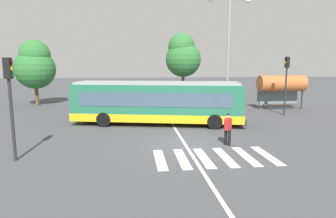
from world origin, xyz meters
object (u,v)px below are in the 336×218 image
(bus_stop_shelter, at_px, (282,84))
(background_tree_right, at_px, (183,56))
(city_transit_bus, at_px, (157,102))
(traffic_light_near_corner, at_px, (10,92))
(parked_car_red, at_px, (174,99))
(twin_arm_street_lamp, at_px, (228,43))
(pedestrian_crossing_street, at_px, (228,127))
(background_tree_left, at_px, (35,65))
(parked_car_champagne, at_px, (147,99))
(traffic_light_far_corner, at_px, (286,76))
(parked_car_teal, at_px, (199,99))

(bus_stop_shelter, bearing_deg, background_tree_right, 133.14)
(city_transit_bus, xyz_separation_m, traffic_light_near_corner, (-6.97, -7.14, 1.48))
(parked_car_red, height_order, twin_arm_street_lamp, twin_arm_street_lamp)
(city_transit_bus, relative_size, pedestrian_crossing_street, 7.19)
(parked_car_red, distance_m, twin_arm_street_lamp, 7.65)
(city_transit_bus, height_order, parked_car_red, city_transit_bus)
(background_tree_left, bearing_deg, city_transit_bus, -43.61)
(traffic_light_near_corner, bearing_deg, parked_car_red, 59.01)
(parked_car_champagne, xyz_separation_m, traffic_light_near_corner, (-6.64, -15.85, 2.30))
(parked_car_red, bearing_deg, bus_stop_shelter, -14.55)
(traffic_light_far_corner, xyz_separation_m, bus_stop_shelter, (1.36, 3.23, -0.86))
(traffic_light_far_corner, xyz_separation_m, twin_arm_street_lamp, (-3.58, 4.52, 3.01))
(bus_stop_shelter, height_order, twin_arm_street_lamp, twin_arm_street_lamp)
(twin_arm_street_lamp, relative_size, background_tree_right, 1.31)
(pedestrian_crossing_street, relative_size, traffic_light_far_corner, 0.35)
(pedestrian_crossing_street, xyz_separation_m, parked_car_champagne, (-3.61, 14.55, -0.20))
(twin_arm_street_lamp, distance_m, background_tree_right, 8.10)
(bus_stop_shelter, bearing_deg, parked_car_champagne, 166.80)
(city_transit_bus, height_order, background_tree_left, background_tree_left)
(city_transit_bus, xyz_separation_m, traffic_light_far_corner, (11.03, 2.50, 1.69))
(city_transit_bus, relative_size, twin_arm_street_lamp, 1.18)
(parked_car_champagne, height_order, parked_car_red, same)
(traffic_light_far_corner, distance_m, background_tree_left, 24.49)
(pedestrian_crossing_street, relative_size, parked_car_red, 0.37)
(pedestrian_crossing_street, xyz_separation_m, bus_stop_shelter, (9.11, 11.57, 1.45))
(parked_car_red, bearing_deg, pedestrian_crossing_street, -86.16)
(pedestrian_crossing_street, bearing_deg, traffic_light_far_corner, 47.13)
(traffic_light_far_corner, height_order, background_tree_right, background_tree_right)
(traffic_light_near_corner, distance_m, background_tree_right, 24.39)
(twin_arm_street_lamp, xyz_separation_m, background_tree_right, (-3.19, 7.38, -0.98))
(traffic_light_near_corner, xyz_separation_m, background_tree_right, (11.23, 21.54, 2.24))
(background_tree_left, bearing_deg, parked_car_red, -11.68)
(background_tree_left, bearing_deg, pedestrian_crossing_street, -48.55)
(city_transit_bus, xyz_separation_m, parked_car_red, (2.33, 8.34, -0.82))
(traffic_light_near_corner, distance_m, twin_arm_street_lamp, 20.46)
(parked_car_red, height_order, parked_car_teal, same)
(parked_car_red, xyz_separation_m, traffic_light_far_corner, (8.70, -5.84, 2.51))
(traffic_light_far_corner, relative_size, background_tree_left, 0.72)
(twin_arm_street_lamp, height_order, background_tree_right, twin_arm_street_lamp)
(parked_car_champagne, distance_m, background_tree_right, 8.61)
(city_transit_bus, bearing_deg, pedestrian_crossing_street, -60.68)
(city_transit_bus, relative_size, parked_car_champagne, 2.71)
(pedestrian_crossing_street, height_order, background_tree_right, background_tree_right)
(parked_car_champagne, xyz_separation_m, twin_arm_street_lamp, (7.78, -1.69, 5.52))
(pedestrian_crossing_street, distance_m, parked_car_teal, 14.31)
(parked_car_champagne, height_order, parked_car_teal, same)
(pedestrian_crossing_street, bearing_deg, city_transit_bus, 119.32)
(parked_car_champagne, xyz_separation_m, bus_stop_shelter, (12.72, -2.98, 1.65))
(twin_arm_street_lamp, xyz_separation_m, background_tree_left, (-19.27, 4.24, -2.07))
(parked_car_red, xyz_separation_m, background_tree_right, (1.93, 6.07, 4.55))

